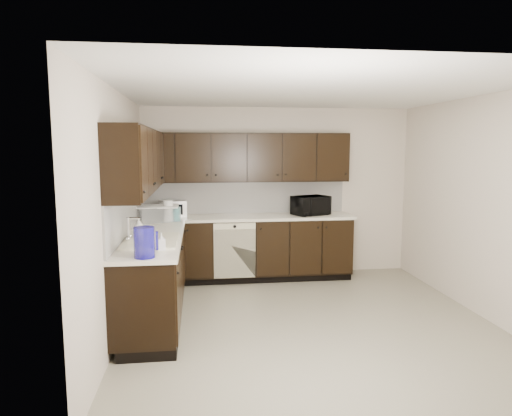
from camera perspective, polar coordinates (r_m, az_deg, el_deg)
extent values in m
plane|color=gray|center=(5.26, 6.45, -13.82)|extent=(4.00, 4.00, 0.00)
plane|color=white|center=(4.93, 6.89, 14.36)|extent=(4.00, 4.00, 0.00)
cube|color=beige|center=(6.89, 2.72, 2.03)|extent=(4.00, 0.02, 2.50)
cube|color=beige|center=(4.87, -16.85, -0.58)|extent=(0.02, 4.00, 2.50)
cube|color=beige|center=(5.75, 26.41, 0.16)|extent=(0.02, 4.00, 2.50)
cube|color=beige|center=(3.06, 15.59, -5.20)|extent=(4.00, 0.02, 2.50)
cube|color=black|center=(6.65, -1.15, -5.14)|extent=(3.00, 0.60, 0.90)
cube|color=black|center=(5.29, -12.72, -8.68)|extent=(0.60, 2.20, 0.90)
cube|color=black|center=(6.78, -1.17, -8.38)|extent=(3.00, 0.54, 0.10)
cube|color=black|center=(5.41, -12.27, -12.75)|extent=(0.54, 2.20, 0.10)
cube|color=beige|center=(6.56, -1.16, -1.13)|extent=(3.03, 0.63, 0.04)
cube|color=beige|center=(5.18, -12.87, -3.68)|extent=(0.63, 2.23, 0.04)
cube|color=white|center=(6.81, -1.42, 1.39)|extent=(3.00, 0.02, 0.48)
cube|color=white|center=(5.47, -15.64, -0.42)|extent=(0.02, 2.80, 0.48)
cube|color=black|center=(6.62, -1.30, 6.33)|extent=(3.00, 0.33, 0.70)
cube|color=black|center=(5.23, -14.48, 5.77)|extent=(0.33, 2.47, 0.70)
cube|color=beige|center=(6.34, -2.68, -5.32)|extent=(0.58, 0.02, 0.78)
cube|color=beige|center=(6.27, -2.70, -2.29)|extent=(0.58, 0.03, 0.08)
cylinder|color=black|center=(6.25, -2.69, -2.32)|extent=(0.04, 0.02, 0.04)
cube|color=beige|center=(4.88, -12.99, -4.07)|extent=(0.54, 0.82, 0.03)
cube|color=beige|center=(4.70, -13.21, -5.57)|extent=(0.42, 0.34, 0.16)
cube|color=beige|center=(5.09, -12.74, -4.56)|extent=(0.42, 0.34, 0.16)
cylinder|color=silver|center=(4.88, -15.61, -2.65)|extent=(0.03, 0.03, 0.26)
cylinder|color=silver|center=(4.86, -15.08, -1.25)|extent=(0.14, 0.02, 0.02)
cylinder|color=#B2B2B7|center=(4.69, -13.22, -5.21)|extent=(0.20, 0.20, 0.10)
imported|color=black|center=(6.66, 6.84, 0.31)|extent=(0.59, 0.51, 0.28)
imported|color=gray|center=(4.45, -11.76, -4.11)|extent=(0.09, 0.09, 0.17)
imported|color=gray|center=(4.98, -14.42, -2.52)|extent=(0.12, 0.12, 0.24)
cube|color=#ACACAE|center=(6.60, -10.34, -0.05)|extent=(0.40, 0.32, 0.22)
cube|color=silver|center=(6.19, -12.13, -0.71)|extent=(0.61, 0.53, 0.20)
cylinder|color=#150F91|center=(4.17, -13.79, -4.20)|extent=(0.20, 0.20, 0.28)
cylinder|color=#0D8692|center=(6.17, -9.91, -0.75)|extent=(0.09, 0.09, 0.18)
cylinder|color=silver|center=(6.17, -10.91, -0.33)|extent=(0.16, 0.16, 0.28)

